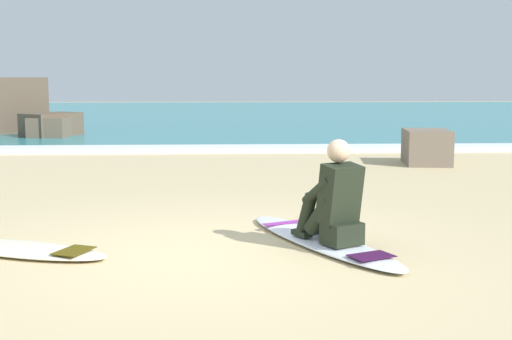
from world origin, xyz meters
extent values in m
plane|color=#CCB584|center=(0.00, 0.00, 0.00)|extent=(80.00, 80.00, 0.00)
cube|color=teal|center=(0.00, 22.34, 0.05)|extent=(80.00, 28.00, 0.10)
cube|color=white|center=(0.00, 8.64, 0.06)|extent=(80.00, 0.90, 0.11)
ellipsoid|color=silver|center=(1.12, 0.38, 0.04)|extent=(1.50, 2.48, 0.07)
cube|color=purple|center=(0.83, 1.01, 0.07)|extent=(0.48, 0.29, 0.01)
cube|color=#351037|center=(1.45, -0.35, 0.07)|extent=(0.43, 0.37, 0.01)
cube|color=black|center=(1.27, 0.05, 0.18)|extent=(0.41, 0.38, 0.20)
cylinder|color=black|center=(1.09, 0.17, 0.33)|extent=(0.33, 0.43, 0.43)
cylinder|color=black|center=(0.98, 0.34, 0.30)|extent=(0.23, 0.28, 0.42)
cube|color=black|center=(0.94, 0.40, 0.10)|extent=(0.19, 0.24, 0.05)
cylinder|color=black|center=(1.26, 0.26, 0.33)|extent=(0.33, 0.43, 0.43)
cylinder|color=black|center=(1.18, 0.45, 0.30)|extent=(0.23, 0.28, 0.42)
cube|color=black|center=(1.15, 0.51, 0.10)|extent=(0.19, 0.24, 0.05)
cube|color=black|center=(1.25, 0.09, 0.53)|extent=(0.44, 0.42, 0.57)
sphere|color=beige|center=(1.23, 0.11, 0.92)|extent=(0.21, 0.21, 0.21)
cylinder|color=black|center=(1.05, 0.15, 0.55)|extent=(0.27, 0.39, 0.31)
cylinder|color=black|center=(1.30, 0.29, 0.55)|extent=(0.27, 0.39, 0.31)
ellipsoid|color=#EFE5C6|center=(-1.63, 0.17, 0.04)|extent=(1.84, 1.18, 0.07)
cube|color=#4C400C|center=(-1.10, -0.06, 0.07)|extent=(0.36, 0.43, 0.01)
cube|color=brown|center=(-5.41, 12.86, 0.79)|extent=(1.61, 1.58, 1.59)
cube|color=brown|center=(-4.17, 11.59, 0.29)|extent=(1.02, 1.36, 0.59)
cube|color=brown|center=(-4.23, 11.73, 0.34)|extent=(1.53, 1.65, 0.68)
cube|color=#756656|center=(3.90, 6.29, 0.32)|extent=(0.90, 1.12, 0.63)
camera|label=1|loc=(0.21, -5.88, 1.56)|focal=47.60mm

